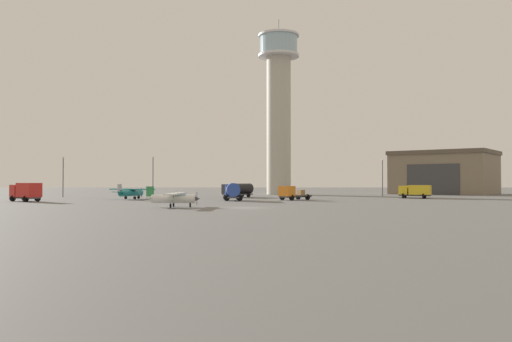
{
  "coord_description": "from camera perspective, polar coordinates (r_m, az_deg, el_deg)",
  "views": [
    {
      "loc": [
        2.07,
        -63.86,
        3.39
      ],
      "look_at": [
        0.94,
        31.22,
        5.27
      ],
      "focal_mm": 35.47,
      "sensor_mm": 36.0,
      "label": 1
    }
  ],
  "objects": [
    {
      "name": "truck_box_yellow",
      "position": [
        102.92,
        17.52,
        -2.14
      ],
      "size": [
        6.23,
        4.8,
        2.57
      ],
      "rotation": [
        0.0,
        0.0,
        2.65
      ],
      "color": "#38383D",
      "rests_on": "ground_plane"
    },
    {
      "name": "truck_fuel_tanker_blue",
      "position": [
        87.06,
        -2.63,
        -2.25
      ],
      "size": [
        3.58,
        5.92,
        3.04
      ],
      "rotation": [
        0.0,
        0.0,
        1.67
      ],
      "color": "#38383D",
      "rests_on": "ground_plane"
    },
    {
      "name": "light_post_east",
      "position": [
        114.59,
        14.07,
        -0.33
      ],
      "size": [
        0.44,
        0.44,
        8.23
      ],
      "color": "#38383D",
      "rests_on": "ground_plane"
    },
    {
      "name": "truck_fuel_tanker_black",
      "position": [
        104.78,
        -2.05,
        -2.09
      ],
      "size": [
        6.52,
        6.24,
        2.87
      ],
      "rotation": [
        0.0,
        0.0,
        3.88
      ],
      "color": "#38383D",
      "rests_on": "ground_plane"
    },
    {
      "name": "control_tower",
      "position": [
        128.79,
        2.58,
        7.74
      ],
      "size": [
        10.3,
        10.3,
        44.42
      ],
      "color": "#B2AD9E",
      "rests_on": "ground_plane"
    },
    {
      "name": "ground_plane",
      "position": [
        63.99,
        -1.18,
        -4.17
      ],
      "size": [
        400.0,
        400.0,
        0.0
      ],
      "primitive_type": "plane",
      "color": "#60605E"
    },
    {
      "name": "light_post_west",
      "position": [
        112.61,
        -20.92,
        -0.2
      ],
      "size": [
        0.44,
        0.44,
        8.51
      ],
      "color": "#38383D",
      "rests_on": "ground_plane"
    },
    {
      "name": "airplane_white",
      "position": [
        66.09,
        -9.36,
        -2.97
      ],
      "size": [
        7.13,
        9.06,
        2.68
      ],
      "rotation": [
        0.0,
        0.0,
        6.27
      ],
      "color": "white",
      "rests_on": "ground_plane"
    },
    {
      "name": "airplane_teal",
      "position": [
        96.82,
        -13.96,
        -2.33
      ],
      "size": [
        9.26,
        7.36,
        2.82
      ],
      "rotation": [
        0.0,
        0.0,
        1.15
      ],
      "color": "teal",
      "rests_on": "ground_plane"
    },
    {
      "name": "hangar",
      "position": [
        139.66,
        20.48,
        -0.18
      ],
      "size": [
        30.89,
        30.02,
        11.04
      ],
      "rotation": [
        0.0,
        0.0,
        -2.2
      ],
      "color": "#7A6B56",
      "rests_on": "ground_plane"
    },
    {
      "name": "light_post_north",
      "position": [
        111.36,
        -11.54,
        -0.17
      ],
      "size": [
        0.44,
        0.44,
        8.76
      ],
      "color": "#38383D",
      "rests_on": "ground_plane"
    },
    {
      "name": "truck_flatbed_orange",
      "position": [
        89.51,
        4.03,
        -2.51
      ],
      "size": [
        6.42,
        6.52,
        2.51
      ],
      "rotation": [
        0.0,
        0.0,
        3.94
      ],
      "color": "#38383D",
      "rests_on": "ground_plane"
    },
    {
      "name": "truck_box_red",
      "position": [
        91.75,
        -24.51,
        -2.07
      ],
      "size": [
        6.3,
        5.38,
        3.07
      ],
      "rotation": [
        0.0,
        0.0,
        2.53
      ],
      "color": "#38383D",
      "rests_on": "ground_plane"
    }
  ]
}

